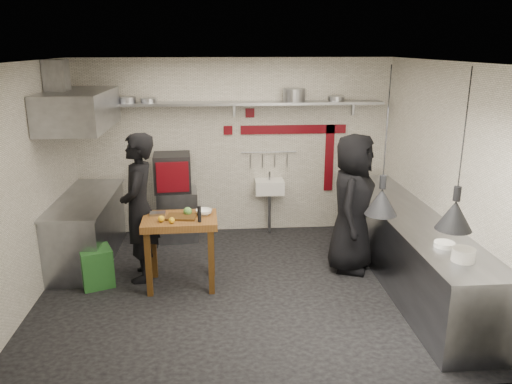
{
  "coord_description": "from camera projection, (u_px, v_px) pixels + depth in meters",
  "views": [
    {
      "loc": [
        -0.27,
        -5.79,
        2.97
      ],
      "look_at": [
        0.21,
        0.3,
        1.17
      ],
      "focal_mm": 35.0,
      "sensor_mm": 36.0,
      "label": 1
    }
  ],
  "objects": [
    {
      "name": "green_bin",
      "position": [
        97.0,
        267.0,
        6.38
      ],
      "size": [
        0.49,
        0.49,
        0.5
      ],
      "primitive_type": "cube",
      "rotation": [
        0.0,
        0.0,
        0.38
      ],
      "color": "#256126",
      "rests_on": "floor"
    },
    {
      "name": "wall_back",
      "position": [
        234.0,
        147.0,
        8.02
      ],
      "size": [
        5.0,
        0.04,
        2.8
      ],
      "primitive_type": "cube",
      "color": "silver",
      "rests_on": "floor"
    },
    {
      "name": "wall_left",
      "position": [
        27.0,
        186.0,
        5.82
      ],
      "size": [
        0.04,
        4.2,
        2.8
      ],
      "primitive_type": "cube",
      "color": "silver",
      "rests_on": "floor"
    },
    {
      "name": "prep_table",
      "position": [
        181.0,
        252.0,
        6.33
      ],
      "size": [
        0.94,
        0.67,
        0.92
      ],
      "primitive_type": null,
      "rotation": [
        0.0,
        0.0,
        0.03
      ],
      "color": "brown",
      "rests_on": "floor"
    },
    {
      "name": "combi_oven",
      "position": [
        172.0,
        172.0,
        7.7
      ],
      "size": [
        0.59,
        0.56,
        0.58
      ],
      "primitive_type": "cube",
      "rotation": [
        0.0,
        0.0,
        0.07
      ],
      "color": "black",
      "rests_on": "oven_stand"
    },
    {
      "name": "extractor_hood",
      "position": [
        79.0,
        110.0,
        6.64
      ],
      "size": [
        0.78,
        1.6,
        0.5
      ],
      "primitive_type": "cube",
      "color": "gray",
      "rests_on": "ceiling"
    },
    {
      "name": "counter_left_top",
      "position": [
        84.0,
        198.0,
        6.99
      ],
      "size": [
        0.76,
        2.0,
        0.03
      ],
      "primitive_type": "cube",
      "color": "gray",
      "rests_on": "counter_left"
    },
    {
      "name": "floor",
      "position": [
        242.0,
        286.0,
        6.4
      ],
      "size": [
        5.0,
        5.0,
        0.0
      ],
      "primitive_type": "plane",
      "color": "black",
      "rests_on": "ground"
    },
    {
      "name": "counter_right_top",
      "position": [
        411.0,
        215.0,
        6.3
      ],
      "size": [
        0.76,
        3.9,
        0.03
      ],
      "primitive_type": "cube",
      "color": "gray",
      "rests_on": "counter_right"
    },
    {
      "name": "bowl",
      "position": [
        204.0,
        212.0,
        6.3
      ],
      "size": [
        0.26,
        0.26,
        0.06
      ],
      "primitive_type": "imported",
      "rotation": [
        0.0,
        0.0,
        -0.3
      ],
      "color": "white",
      "rests_on": "prep_table"
    },
    {
      "name": "chef_left",
      "position": [
        139.0,
        208.0,
        6.39
      ],
      "size": [
        0.48,
        0.71,
        1.94
      ],
      "primitive_type": "imported",
      "rotation": [
        0.0,
        0.0,
        -1.59
      ],
      "color": "black",
      "rests_on": "floor"
    },
    {
      "name": "heat_lamp_near",
      "position": [
        386.0,
        143.0,
        4.98
      ],
      "size": [
        0.42,
        0.42,
        1.52
      ],
      "primitive_type": null,
      "rotation": [
        0.0,
        0.0,
        0.29
      ],
      "color": "black",
      "rests_on": "ceiling"
    },
    {
      "name": "heat_lamp_far",
      "position": [
        462.0,
        152.0,
        4.58
      ],
      "size": [
        0.37,
        0.37,
        1.53
      ],
      "primitive_type": null,
      "rotation": [
        0.0,
        0.0,
        0.08
      ],
      "color": "black",
      "rests_on": "ceiling"
    },
    {
      "name": "hand_sink",
      "position": [
        269.0,
        187.0,
        8.06
      ],
      "size": [
        0.46,
        0.34,
        0.22
      ],
      "primitive_type": "cube",
      "color": "white",
      "rests_on": "wall_back"
    },
    {
      "name": "wall_right",
      "position": [
        442.0,
        177.0,
        6.19
      ],
      "size": [
        0.04,
        4.2,
        2.8
      ],
      "primitive_type": "cube",
      "color": "silver",
      "rests_on": "floor"
    },
    {
      "name": "ceiling",
      "position": [
        240.0,
        61.0,
        5.61
      ],
      "size": [
        5.0,
        5.0,
        0.0
      ],
      "primitive_type": "plane",
      "color": "beige",
      "rests_on": "floor"
    },
    {
      "name": "sink_drain",
      "position": [
        269.0,
        213.0,
        8.15
      ],
      "size": [
        0.06,
        0.06,
        0.66
      ],
      "primitive_type": "cylinder",
      "color": "gray",
      "rests_on": "floor"
    },
    {
      "name": "steel_tray",
      "position": [
        158.0,
        213.0,
        6.3
      ],
      "size": [
        0.2,
        0.14,
        0.03
      ],
      "primitive_type": "cube",
      "rotation": [
        0.0,
        0.0,
        0.07
      ],
      "color": "gray",
      "rests_on": "prep_table"
    },
    {
      "name": "cutting_board",
      "position": [
        181.0,
        217.0,
        6.18
      ],
      "size": [
        0.39,
        0.3,
        0.02
      ],
      "primitive_type": "cube",
      "rotation": [
        0.0,
        0.0,
        -0.12
      ],
      "color": "#4A2D10",
      "rests_on": "prep_table"
    },
    {
      "name": "lemon_b",
      "position": [
        172.0,
        220.0,
        5.98
      ],
      "size": [
        0.09,
        0.09,
        0.08
      ],
      "primitive_type": "sphere",
      "rotation": [
        0.0,
        0.0,
        0.19
      ],
      "color": "gold",
      "rests_on": "prep_table"
    },
    {
      "name": "small_bowl_right",
      "position": [
        444.0,
        244.0,
        5.27
      ],
      "size": [
        0.23,
        0.23,
        0.05
      ],
      "primitive_type": "cylinder",
      "rotation": [
        0.0,
        0.0,
        -0.06
      ],
      "color": "white",
      "rests_on": "counter_right_top"
    },
    {
      "name": "counter_left",
      "position": [
        88.0,
        229.0,
        7.12
      ],
      "size": [
        0.7,
        1.9,
        0.9
      ],
      "primitive_type": "cube",
      "color": "gray",
      "rests_on": "floor"
    },
    {
      "name": "shelf_bracket_mid",
      "position": [
        234.0,
        109.0,
        7.81
      ],
      "size": [
        0.04,
        0.06,
        0.24
      ],
      "primitive_type": "cube",
      "color": "gray",
      "rests_on": "wall_back"
    },
    {
      "name": "red_band_horiz",
      "position": [
        294.0,
        129.0,
        7.99
      ],
      "size": [
        1.7,
        0.02,
        0.14
      ],
      "primitive_type": "cube",
      "color": "#610810",
      "rests_on": "wall_back"
    },
    {
      "name": "shelf_bracket_left",
      "position": [
        111.0,
        110.0,
        7.67
      ],
      "size": [
        0.04,
        0.06,
        0.24
      ],
      "primitive_type": "cube",
      "color": "gray",
      "rests_on": "wall_back"
    },
    {
      "name": "sink_tap",
      "position": [
        269.0,
        176.0,
        8.01
      ],
      "size": [
        0.03,
        0.03,
        0.14
      ],
      "primitive_type": "cylinder",
      "color": "gray",
      "rests_on": "hand_sink"
    },
    {
      "name": "oven_stand",
      "position": [
        178.0,
        214.0,
        7.9
      ],
      "size": [
        0.66,
        0.61,
        0.8
      ],
      "primitive_type": "cube",
      "rotation": [
        0.0,
        0.0,
        0.07
      ],
      "color": "gray",
      "rests_on": "floor"
    },
    {
      "name": "stock_pot",
      "position": [
        294.0,
        95.0,
        7.67
      ],
      "size": [
        0.43,
        0.43,
        0.2
      ],
      "primitive_type": "cylinder",
      "rotation": [
        0.0,
        0.0,
        -0.28
      ],
      "color": "gray",
      "rests_on": "back_shelf"
    },
    {
      "name": "red_band_vert",
      "position": [
        329.0,
        158.0,
        8.17
      ],
      "size": [
        0.14,
        0.02,
        1.1
      ],
      "primitive_type": "cube",
      "color": "#610810",
      "rests_on": "wall_back"
    },
    {
      "name": "veg_ball",
      "position": [
        188.0,
        211.0,
        6.26
      ],
      "size": [
        0.13,
        0.13,
        0.11
      ],
      "primitive_type": "sphere",
      "rotation": [
        0.0,
        0.0,
        0.26
      ],
      "color": "#528E3A",
      "rests_on": "prep_table"
    },
    {
      "name": "utensil_rail",
      "position": [
        269.0,
        152.0,
        8.04
      ],
      "size": [
        0.9,
        0.02,
        0.02
      ],
      "primitive_type": "cylinder",
      "rotation": [
        0.0,
        1.57,
        0.0
      ],
      "color": "gray",
      "rests_on": "wall_back"
    },
    {
      "name": "pan_mid_left",
      "position": [
        149.0,
        100.0,
        7.53
      ],
      "size": [
        0.26,
        0.26,
        0.07
      ],
      "primitive_type": "cylinder",
      "rotation": [
        0.0,
        0.0,
        -0.07
      ],
      "color": "gray",
      "rests_on": "back_shelf"
    },
    {
      "name": "back_shelf",
      "position": [
        234.0,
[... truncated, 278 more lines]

